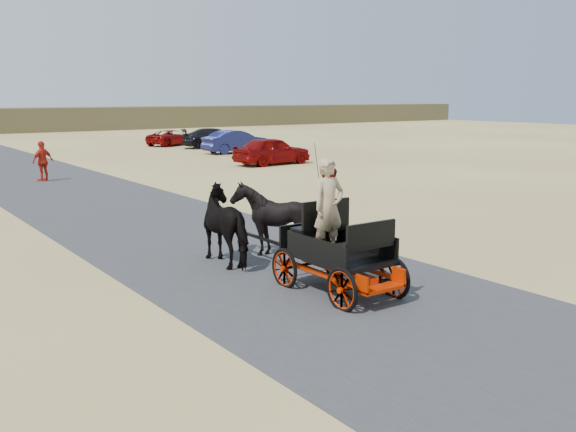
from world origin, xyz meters
TOP-DOWN VIEW (x-y plane):
  - ground at (0.00, 0.00)m, footprint 140.00×140.00m
  - road at (0.00, 0.00)m, footprint 6.00×140.00m
  - carriage at (0.10, 1.49)m, footprint 1.30×2.40m
  - horse_left at (-0.45, 4.49)m, footprint 0.91×2.01m
  - horse_right at (0.65, 4.49)m, footprint 1.37×1.54m
  - driver_man at (-0.10, 1.54)m, footprint 0.66×0.43m
  - passenger_woman at (0.40, 2.09)m, footprint 0.77×0.60m
  - pedestrian at (-0.03, 21.00)m, footprint 1.09×0.80m
  - car_a at (11.77, 20.94)m, footprint 4.44×2.02m
  - car_b at (13.85, 28.07)m, footprint 4.42×1.59m
  - car_c at (14.69, 32.24)m, footprint 5.14×3.69m
  - car_d at (13.25, 36.26)m, footprint 4.51×3.30m

SIDE VIEW (x-z plane):
  - ground at x=0.00m, z-range 0.00..0.00m
  - road at x=0.00m, z-range 0.00..0.01m
  - carriage at x=0.10m, z-range 0.00..0.72m
  - car_d at x=13.25m, z-range 0.00..1.14m
  - car_c at x=14.69m, z-range 0.00..1.38m
  - car_b at x=13.85m, z-range 0.00..1.45m
  - car_a at x=11.77m, z-range 0.00..1.48m
  - horse_left at x=-0.45m, z-range 0.00..1.70m
  - horse_right at x=0.65m, z-range 0.00..1.70m
  - pedestrian at x=-0.03m, z-range 0.00..1.73m
  - passenger_woman at x=0.40m, z-range 0.72..2.30m
  - driver_man at x=-0.10m, z-range 0.72..2.52m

